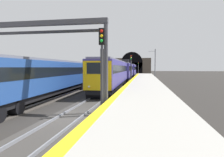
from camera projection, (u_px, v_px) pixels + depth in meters
The scene contains 12 objects.
ground_plane at pixel (71, 118), 11.93m from camera, with size 320.00×320.00×0.00m, color #282623.
platform_right at pixel (144, 113), 11.14m from camera, with size 112.00×4.79×1.05m, color #9E9B93.
platform_right_edge_strip at pixel (108, 103), 11.47m from camera, with size 112.00×0.50×0.01m, color yellow.
track_main_line at pixel (71, 118), 11.93m from camera, with size 160.00×2.97×0.21m.
train_main_approaching at pixel (126, 71), 45.53m from camera, with size 56.35×3.15×5.08m.
train_adjacent_platform at pixel (98, 72), 39.90m from camera, with size 61.29×3.37×3.94m.
railway_signal_near at pixel (102, 64), 12.23m from camera, with size 0.39×0.38×5.66m.
railway_signal_mid at pixel (131, 66), 37.99m from camera, with size 0.39×0.38×5.67m.
railway_signal_far at pixel (138, 67), 81.63m from camera, with size 0.39×0.38×5.46m.
overhead_signal_gantry at pixel (45, 42), 13.61m from camera, with size 0.70×9.19×6.48m.
tunnel_portal at pixel (132, 66), 106.24m from camera, with size 2.55×20.89×11.70m.
catenary_mast_near at pixel (155, 64), 52.49m from camera, with size 0.22×1.94×8.20m.
Camera 1 is at (-11.17, -4.52, 3.18)m, focal length 30.65 mm.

